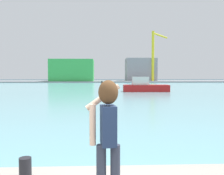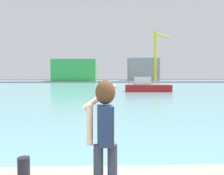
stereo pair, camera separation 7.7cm
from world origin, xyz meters
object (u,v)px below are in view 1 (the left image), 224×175
person_photographer (107,128)px  harbor_bollard (25,168)px  warehouse_right (141,70)px  boat_moored (145,86)px  port_crane (155,50)px  warehouse_left (73,70)px

person_photographer → harbor_bollard: 1.85m
warehouse_right → harbor_bollard: bearing=-100.4°
boat_moored → port_crane: (14.06, 56.83, 11.32)m
warehouse_right → port_crane: (5.06, -2.73, 7.30)m
person_photographer → port_crane: 93.13m
boat_moored → warehouse_right: warehouse_right is taller
warehouse_right → warehouse_left: bearing=-171.0°
person_photographer → warehouse_right: bearing=-16.2°
harbor_bollard → person_photographer: bearing=-29.8°
warehouse_left → warehouse_right: size_ratio=1.34×
person_photographer → port_crane: port_crane is taller
boat_moored → warehouse_left: warehouse_left is taller
person_photographer → port_crane: bearing=-19.6°
boat_moored → warehouse_left: size_ratio=0.44×
warehouse_right → port_crane: port_crane is taller
port_crane → person_photographer: bearing=-102.8°
person_photographer → port_crane: size_ratio=0.09×
boat_moored → warehouse_right: bearing=83.3°
warehouse_left → port_crane: 32.36m
boat_moored → person_photographer: bearing=-99.1°
person_photographer → warehouse_left: size_ratio=0.11×
harbor_bollard → warehouse_left: (-9.42, 87.97, 3.55)m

